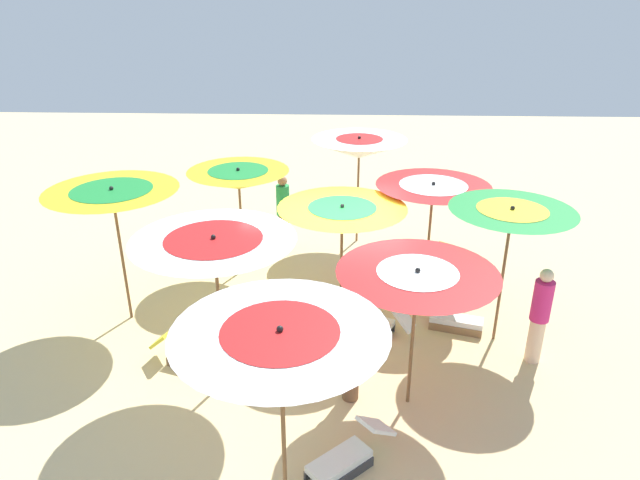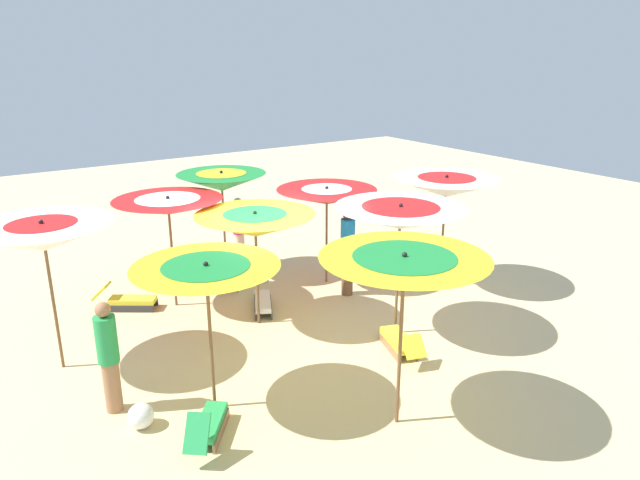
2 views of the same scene
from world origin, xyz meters
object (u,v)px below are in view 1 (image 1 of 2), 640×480
(beach_umbrella_8, at_px, (359,148))
(lounger_2, at_px, (372,320))
(lounger_0, at_px, (217,253))
(lounger_4, at_px, (347,455))
(beachgoer_0, at_px, (540,314))
(beach_umbrella_4, at_px, (342,219))
(beach_umbrella_0, at_px, (281,348))
(beach_umbrella_2, at_px, (511,221))
(lounger_5, at_px, (437,264))
(lounger_3, at_px, (192,354))
(beachgoer_2, at_px, (352,340))
(beach_umbrella_7, at_px, (239,179))
(lounger_1, at_px, (451,318))
(beachgoer_1, at_px, (283,210))
(beach_umbrella_1, at_px, (417,283))
(beach_ball, at_px, (256,242))
(beach_umbrella_6, at_px, (113,201))
(beach_umbrella_3, at_px, (214,251))
(beach_umbrella_5, at_px, (433,193))

(beach_umbrella_8, bearing_deg, lounger_2, 92.84)
(beach_umbrella_8, distance_m, lounger_0, 3.88)
(lounger_4, distance_m, beachgoer_0, 3.89)
(beach_umbrella_4, distance_m, lounger_4, 3.95)
(beach_umbrella_0, relative_size, lounger_0, 2.23)
(beach_umbrella_4, relative_size, beachgoer_0, 1.35)
(lounger_0, distance_m, lounger_2, 4.17)
(beach_umbrella_2, bearing_deg, lounger_5, -75.85)
(beach_umbrella_4, height_order, beach_umbrella_8, beach_umbrella_8)
(lounger_3, relative_size, beachgoer_2, 0.68)
(beach_umbrella_2, relative_size, beachgoer_0, 1.48)
(beach_umbrella_7, height_order, beachgoer_2, beach_umbrella_7)
(beach_umbrella_4, xyz_separation_m, lounger_2, (-0.56, 0.39, -1.74))
(lounger_1, distance_m, beachgoer_1, 4.72)
(lounger_1, bearing_deg, lounger_4, -103.35)
(lounger_0, bearing_deg, beach_umbrella_1, -12.09)
(beach_umbrella_0, height_order, beachgoer_2, beach_umbrella_0)
(beach_umbrella_0, height_order, beach_ball, beach_umbrella_0)
(beach_umbrella_2, xyz_separation_m, lounger_1, (0.69, -0.30, -1.99))
(lounger_2, bearing_deg, lounger_3, 47.54)
(beach_umbrella_6, height_order, beachgoer_2, beach_umbrella_6)
(lounger_1, relative_size, lounger_3, 1.00)
(beach_ball, bearing_deg, lounger_0, 41.14)
(beach_umbrella_4, relative_size, beach_umbrella_6, 0.88)
(lounger_1, relative_size, beachgoer_0, 0.78)
(lounger_4, bearing_deg, beachgoer_2, -134.10)
(lounger_5, bearing_deg, beach_umbrella_1, 20.46)
(lounger_2, relative_size, beach_ball, 3.78)
(beach_umbrella_7, distance_m, beach_ball, 2.12)
(beach_umbrella_0, distance_m, lounger_2, 4.44)
(beach_umbrella_2, xyz_separation_m, beachgoer_1, (3.96, -3.64, -1.30))
(beach_ball, bearing_deg, lounger_5, 165.70)
(beach_umbrella_2, height_order, beach_umbrella_3, beach_umbrella_3)
(lounger_2, relative_size, lounger_4, 1.14)
(beach_umbrella_8, distance_m, beach_ball, 3.15)
(beach_umbrella_6, height_order, beachgoer_1, beach_umbrella_6)
(beach_umbrella_6, bearing_deg, beachgoer_2, 152.40)
(beach_umbrella_2, xyz_separation_m, beach_umbrella_3, (4.39, 1.32, 0.02))
(lounger_3, bearing_deg, beach_umbrella_0, -38.56)
(beachgoer_2, bearing_deg, lounger_4, -116.16)
(lounger_3, relative_size, beachgoer_1, 0.76)
(beach_umbrella_8, bearing_deg, beach_umbrella_4, 83.91)
(beach_umbrella_4, relative_size, lounger_1, 1.72)
(beach_umbrella_4, distance_m, beach_umbrella_5, 1.94)
(beach_umbrella_4, bearing_deg, beach_umbrella_5, -148.68)
(beach_umbrella_6, distance_m, lounger_5, 6.51)
(beach_umbrella_1, bearing_deg, beachgoer_2, -3.20)
(beach_umbrella_0, height_order, lounger_0, beach_umbrella_0)
(beach_umbrella_8, distance_m, beachgoer_0, 5.53)
(lounger_2, xyz_separation_m, beach_ball, (2.50, -3.27, -0.03))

